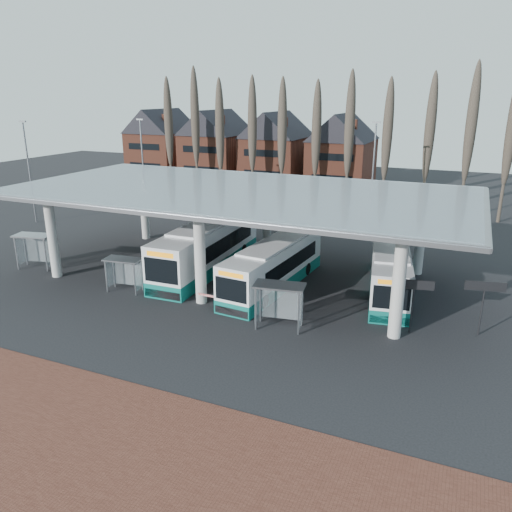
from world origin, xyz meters
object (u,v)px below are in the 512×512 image
at_px(bus_1, 208,247).
at_px(shelter_2, 280,296).
at_px(bus_2, 274,266).
at_px(shelter_1, 124,267).
at_px(bus_3, 390,270).
at_px(shelter_0, 35,243).

height_order(bus_1, shelter_2, bus_1).
relative_size(bus_2, shelter_1, 4.40).
bearing_deg(shelter_1, bus_2, 20.41).
distance_m(bus_2, shelter_1, 10.04).
height_order(bus_2, bus_3, bus_2).
distance_m(bus_3, shelter_1, 17.72).
xyz_separation_m(bus_3, shelter_2, (-4.78, -8.15, 0.45)).
distance_m(bus_1, shelter_2, 11.10).
bearing_deg(shelter_0, bus_1, 9.11).
bearing_deg(shelter_0, shelter_1, -20.42).
relative_size(bus_1, shelter_0, 4.25).
bearing_deg(bus_2, shelter_1, -147.36).
relative_size(shelter_1, shelter_2, 0.87).
relative_size(bus_1, bus_3, 1.15).
bearing_deg(bus_3, shelter_2, -130.24).
bearing_deg(bus_2, shelter_0, -164.25).
relative_size(bus_2, shelter_2, 3.82).
bearing_deg(bus_2, bus_1, 171.29).
xyz_separation_m(bus_2, shelter_2, (2.58, -5.74, 0.42)).
bearing_deg(shelter_2, bus_1, 130.80).
bearing_deg(bus_1, bus_3, 2.42).
xyz_separation_m(bus_1, bus_3, (13.25, 0.99, -0.25)).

